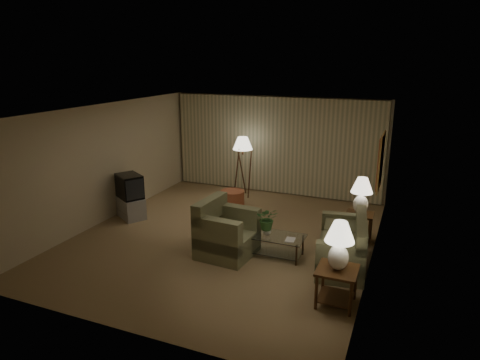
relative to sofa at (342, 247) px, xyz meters
name	(u,v)px	position (x,y,z in m)	size (l,w,h in m)	color
ground	(225,237)	(-2.50, 0.34, -0.37)	(7.00, 7.00, 0.00)	olive
room_shell	(252,144)	(-2.48, 1.85, 1.38)	(6.04, 7.02, 2.72)	beige
sofa	(342,247)	(0.00, 0.00, 0.00)	(1.86, 1.26, 0.73)	gray
armchair	(227,234)	(-2.11, -0.41, 0.07)	(1.17, 1.12, 0.86)	gray
side_table_near	(337,280)	(0.15, -1.35, 0.05)	(0.61, 0.61, 0.60)	#371D0F
side_table_far	(359,222)	(0.15, 1.25, 0.04)	(0.55, 0.47, 0.60)	#371D0F
table_lamp_near	(339,241)	(0.15, -1.35, 0.69)	(0.45, 0.45, 0.77)	white
table_lamp_far	(362,193)	(0.15, 1.25, 0.69)	(0.44, 0.44, 0.76)	white
coffee_table	(274,242)	(-1.25, -0.10, -0.09)	(1.14, 0.62, 0.41)	silver
tv_cabinet	(131,207)	(-5.05, 0.56, -0.12)	(0.88, 0.79, 0.50)	#9F9FA2
crt_tv	(129,186)	(-5.05, 0.56, 0.41)	(0.80, 0.74, 0.56)	black
floor_lamp	(243,166)	(-3.21, 3.10, 0.50)	(0.54, 0.54, 1.65)	#371D0F
ottoman	(232,198)	(-3.14, 2.24, -0.16)	(0.61, 0.61, 0.40)	#AB6139
vase	(267,231)	(-1.40, -0.10, 0.13)	(0.15, 0.15, 0.16)	white
flowers	(267,215)	(-1.40, -0.10, 0.44)	(0.41, 0.35, 0.45)	#366A2F
book	(286,239)	(-1.00, -0.20, 0.06)	(0.17, 0.24, 0.02)	olive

